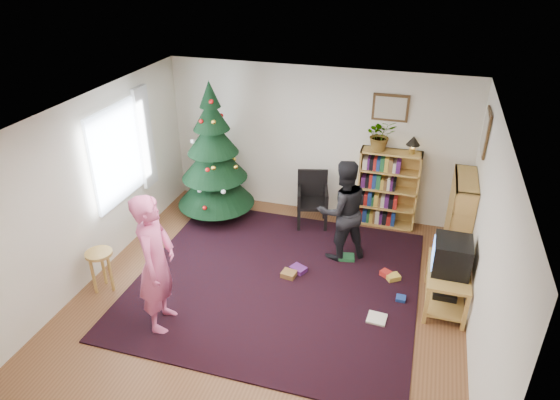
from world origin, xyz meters
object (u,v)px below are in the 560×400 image
(picture_right, at_px, (486,132))
(tv_stand, at_px, (447,284))
(christmas_tree, at_px, (214,163))
(person_by_chair, at_px, (342,211))
(bookshelf_back, at_px, (388,188))
(person_standing, at_px, (156,264))
(potted_plant, at_px, (381,135))
(crt_tv, at_px, (452,256))
(picture_back, at_px, (390,108))
(table_lamp, at_px, (413,142))
(armchair, at_px, (314,196))
(stool, at_px, (100,261))
(bookshelf_right, at_px, (459,218))

(picture_right, distance_m, tv_stand, 2.08)
(picture_right, relative_size, christmas_tree, 0.26)
(christmas_tree, xyz_separation_m, person_by_chair, (2.25, -0.62, -0.20))
(bookshelf_back, bearing_deg, person_standing, -126.09)
(picture_right, distance_m, christmas_tree, 4.12)
(person_standing, height_order, potted_plant, potted_plant)
(crt_tv, relative_size, person_by_chair, 0.32)
(picture_back, xyz_separation_m, table_lamp, (0.40, -0.14, -0.46))
(armchair, relative_size, table_lamp, 3.17)
(stool, height_order, potted_plant, potted_plant)
(picture_back, height_order, person_standing, picture_back)
(potted_plant, bearing_deg, bookshelf_back, 0.00)
(tv_stand, bearing_deg, crt_tv, 180.00)
(bookshelf_back, height_order, person_by_chair, person_by_chair)
(armchair, xyz_separation_m, person_standing, (-1.20, -2.95, 0.41))
(picture_right, xyz_separation_m, potted_plant, (-1.42, 0.59, -0.40))
(person_by_chair, bearing_deg, picture_right, 165.41)
(christmas_tree, bearing_deg, potted_plant, 11.65)
(picture_back, height_order, crt_tv, picture_back)
(christmas_tree, xyz_separation_m, tv_stand, (3.75, -1.34, -0.65))
(picture_back, xyz_separation_m, tv_stand, (1.07, -2.01, -1.62))
(picture_right, distance_m, armchair, 2.81)
(picture_back, height_order, stool, picture_back)
(bookshelf_back, relative_size, crt_tv, 2.66)
(tv_stand, distance_m, crt_tv, 0.44)
(tv_stand, height_order, person_standing, person_standing)
(bookshelf_right, xyz_separation_m, tv_stand, (-0.12, -1.18, -0.34))
(picture_back, xyz_separation_m, stool, (-3.35, -2.99, -1.49))
(bookshelf_back, height_order, table_lamp, table_lamp)
(person_standing, bearing_deg, picture_right, -63.97)
(stool, bearing_deg, armchair, 48.20)
(potted_plant, bearing_deg, picture_right, -22.54)
(bookshelf_right, distance_m, stool, 5.03)
(person_standing, distance_m, table_lamp, 4.23)
(potted_plant, distance_m, table_lamp, 0.50)
(stool, bearing_deg, person_by_chair, 30.18)
(picture_back, bearing_deg, crt_tv, -62.00)
(crt_tv, relative_size, stool, 0.83)
(tv_stand, height_order, person_by_chair, person_by_chair)
(picture_back, height_order, tv_stand, picture_back)
(tv_stand, distance_m, person_by_chair, 1.72)
(christmas_tree, relative_size, stool, 3.95)
(crt_tv, xyz_separation_m, person_standing, (-3.32, -1.36, 0.13))
(tv_stand, distance_m, person_standing, 3.63)
(stool, distance_m, table_lamp, 4.83)
(bookshelf_right, bearing_deg, picture_right, -52.48)
(armchair, bearing_deg, christmas_tree, 174.18)
(armchair, xyz_separation_m, person_by_chair, (0.62, -0.87, 0.29))
(picture_back, distance_m, person_by_chair, 1.80)
(picture_right, bearing_deg, bookshelf_right, -142.48)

